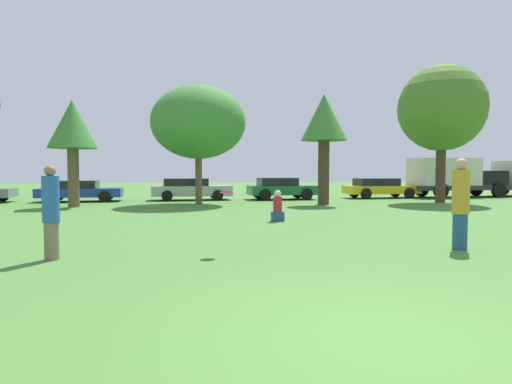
{
  "coord_description": "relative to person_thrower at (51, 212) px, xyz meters",
  "views": [
    {
      "loc": [
        -2.04,
        -3.95,
        1.67
      ],
      "look_at": [
        -0.21,
        5.91,
        1.19
      ],
      "focal_mm": 30.59,
      "sensor_mm": 36.0,
      "label": 1
    }
  ],
  "objects": [
    {
      "name": "parked_car_silver",
      "position": [
        3.15,
        16.73,
        -0.25
      ],
      "size": [
        4.58,
        2.0,
        1.25
      ],
      "rotation": [
        0.0,
        0.0,
        0.02
      ],
      "color": "#B2B2B7",
      "rests_on": "ground"
    },
    {
      "name": "delivery_truck_black",
      "position": [
        19.88,
        16.49,
        0.44
      ],
      "size": [
        6.61,
        2.44,
        2.49
      ],
      "rotation": [
        0.0,
        0.0,
        0.02
      ],
      "color": "#2D2D33",
      "rests_on": "ground"
    },
    {
      "name": "frisbee",
      "position": [
        3.32,
        0.06,
        0.33
      ],
      "size": [
        0.28,
        0.28,
        0.09
      ],
      "color": "#F21E72"
    },
    {
      "name": "parked_car_green",
      "position": [
        8.42,
        16.24,
        -0.23
      ],
      "size": [
        4.01,
        2.03,
        1.28
      ],
      "rotation": [
        0.0,
        0.0,
        0.02
      ],
      "color": "#196633",
      "rests_on": "ground"
    },
    {
      "name": "ground_plane",
      "position": [
        4.34,
        -4.77,
        -0.9
      ],
      "size": [
        120.0,
        120.0,
        0.0
      ],
      "primitive_type": "plane",
      "color": "#477A33"
    },
    {
      "name": "tree_4",
      "position": [
        16.21,
        12.32,
        4.07
      ],
      "size": [
        4.53,
        4.53,
        7.27
      ],
      "color": "#473323",
      "rests_on": "ground"
    },
    {
      "name": "tree_1",
      "position": [
        -2.35,
        12.7,
        2.79
      ],
      "size": [
        2.24,
        2.24,
        4.96
      ],
      "color": "brown",
      "rests_on": "ground"
    },
    {
      "name": "parked_car_blue",
      "position": [
        -2.91,
        16.55,
        -0.29
      ],
      "size": [
        4.42,
        2.13,
        1.15
      ],
      "rotation": [
        0.0,
        0.0,
        0.02
      ],
      "color": "#1E389E",
      "rests_on": "ground"
    },
    {
      "name": "tree_2",
      "position": [
        3.48,
        13.59,
        3.22
      ],
      "size": [
        4.78,
        4.78,
        5.97
      ],
      "color": "brown",
      "rests_on": "ground"
    },
    {
      "name": "person_catcher",
      "position": [
        8.27,
        -0.43,
        0.09
      ],
      "size": [
        0.35,
        0.35,
        1.94
      ],
      "rotation": [
        0.0,
        0.0,
        3.09
      ],
      "color": "navy",
      "rests_on": "ground"
    },
    {
      "name": "parked_car_yellow",
      "position": [
        14.81,
        16.45,
        -0.26
      ],
      "size": [
        4.64,
        1.94,
        1.22
      ],
      "rotation": [
        0.0,
        0.0,
        0.02
      ],
      "color": "gold",
      "rests_on": "ground"
    },
    {
      "name": "tree_3",
      "position": [
        9.57,
        11.98,
        3.22
      ],
      "size": [
        2.29,
        2.29,
        5.48
      ],
      "color": "#473323",
      "rests_on": "ground"
    },
    {
      "name": "person_thrower",
      "position": [
        0.0,
        0.0,
        0.0
      ],
      "size": [
        0.31,
        0.31,
        1.78
      ],
      "rotation": [
        0.0,
        0.0,
        -0.05
      ],
      "color": "#726651",
      "rests_on": "ground"
    },
    {
      "name": "bystander_sitting",
      "position": [
        5.65,
        5.38,
        -0.46
      ],
      "size": [
        0.4,
        0.33,
        1.04
      ],
      "color": "navy",
      "rests_on": "ground"
    }
  ]
}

